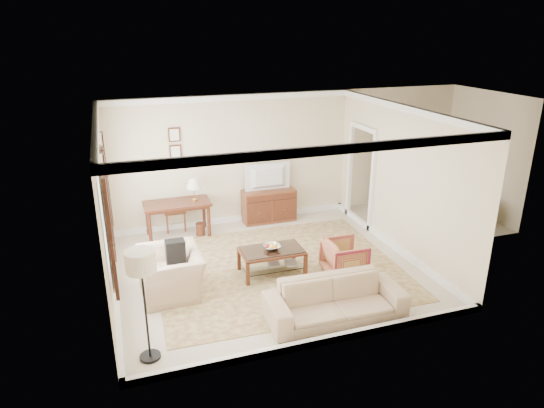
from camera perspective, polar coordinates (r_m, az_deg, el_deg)
room_shell at (r=8.30m, az=-0.65°, el=7.77°), size 5.51×5.01×2.91m
annex_bedroom at (r=11.95m, az=18.49°, el=-0.05°), size 3.00×2.70×2.90m
window_front at (r=7.51m, az=-18.86°, el=-2.06°), size 0.12×1.56×1.80m
window_rear at (r=9.02m, az=-19.03°, el=1.59°), size 0.12×1.56×1.80m
doorway at (r=11.05m, az=10.39°, el=3.10°), size 0.10×1.12×2.25m
rug at (r=9.13m, az=0.64°, el=-7.55°), size 4.54×3.93×0.01m
writing_desk at (r=10.46m, az=-11.10°, el=-0.38°), size 1.39×0.69×0.76m
desk_chair at (r=10.83m, az=-11.46°, el=-0.40°), size 0.54×0.54×1.05m
desk_lamp at (r=10.40m, az=-9.16°, el=1.71°), size 0.32×0.32×0.50m
framed_prints at (r=10.51m, az=-11.36°, el=7.05°), size 0.25×0.04×0.68m
sideboard at (r=11.17m, az=-0.38°, el=-0.19°), size 1.21×0.47×0.75m
tv at (r=10.88m, az=-0.35°, el=4.11°), size 1.01×0.58×0.13m
coffee_table at (r=8.80m, az=-0.03°, el=-6.00°), size 1.14×0.67×0.48m
fruit_bowl at (r=8.74m, az=0.00°, el=-5.00°), size 0.42×0.42×0.10m
book_a at (r=8.90m, az=-0.51°, el=-7.03°), size 0.28×0.07×0.38m
book_b at (r=8.93m, az=1.57°, el=-6.96°), size 0.28×0.08×0.38m
striped_armchair at (r=8.88m, az=8.53°, el=-6.09°), size 0.66×0.70×0.71m
club_armchair at (r=8.31m, az=-11.79°, el=-7.13°), size 0.78×1.17×1.00m
backpack at (r=8.25m, az=-11.31°, el=-5.35°), size 0.31×0.37×0.40m
sofa at (r=7.57m, az=7.49°, el=-10.49°), size 2.14×0.69×0.83m
floor_lamp at (r=6.42m, az=-15.13°, el=-7.45°), size 0.40×0.40×1.61m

